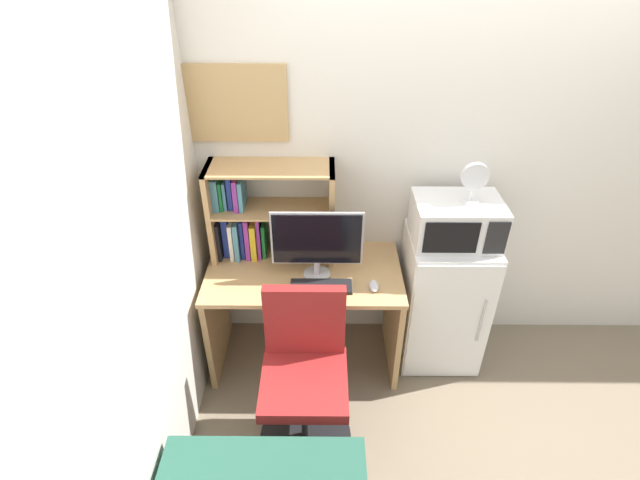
# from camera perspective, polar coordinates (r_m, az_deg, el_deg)

# --- Properties ---
(wall_back) EXTENTS (6.40, 0.04, 2.60)m
(wall_back) POSITION_cam_1_polar(r_m,az_deg,el_deg) (3.25, 22.90, 8.02)
(wall_back) COLOR silver
(wall_back) RESTS_ON ground_plane
(wall_left) EXTENTS (0.04, 4.40, 2.60)m
(wall_left) POSITION_cam_1_polar(r_m,az_deg,el_deg) (1.86, -25.63, -13.60)
(wall_left) COLOR silver
(wall_left) RESTS_ON ground_plane
(desk) EXTENTS (1.20, 0.65, 0.75)m
(desk) POSITION_cam_1_polar(r_m,az_deg,el_deg) (3.14, -1.83, -6.99)
(desk) COLOR tan
(desk) RESTS_ON ground_plane
(hutch_bookshelf) EXTENTS (0.76, 0.28, 0.61)m
(hutch_bookshelf) POSITION_cam_1_polar(r_m,az_deg,el_deg) (3.03, -7.76, 3.06)
(hutch_bookshelf) COLOR tan
(hutch_bookshelf) RESTS_ON desk
(monitor) EXTENTS (0.54, 0.16, 0.44)m
(monitor) POSITION_cam_1_polar(r_m,az_deg,el_deg) (2.82, -0.37, -0.16)
(monitor) COLOR #B7B7BC
(monitor) RESTS_ON desk
(keyboard) EXTENTS (0.36, 0.13, 0.02)m
(keyboard) POSITION_cam_1_polar(r_m,az_deg,el_deg) (2.86, 0.14, -5.48)
(keyboard) COLOR black
(keyboard) RESTS_ON desk
(computer_mouse) EXTENTS (0.06, 0.11, 0.03)m
(computer_mouse) POSITION_cam_1_polar(r_m,az_deg,el_deg) (2.87, 6.35, -5.38)
(computer_mouse) COLOR silver
(computer_mouse) RESTS_ON desk
(mini_fridge) EXTENTS (0.52, 0.51, 0.95)m
(mini_fridge) POSITION_cam_1_polar(r_m,az_deg,el_deg) (3.31, 14.16, -6.77)
(mini_fridge) COLOR white
(mini_fridge) RESTS_ON ground_plane
(microwave) EXTENTS (0.51, 0.37, 0.26)m
(microwave) POSITION_cam_1_polar(r_m,az_deg,el_deg) (2.97, 15.73, 2.18)
(microwave) COLOR silver
(microwave) RESTS_ON mini_fridge
(desk_fan) EXTENTS (0.16, 0.11, 0.24)m
(desk_fan) POSITION_cam_1_polar(r_m,az_deg,el_deg) (2.86, 17.63, 6.66)
(desk_fan) COLOR silver
(desk_fan) RESTS_ON microwave
(desk_chair) EXTENTS (0.53, 0.53, 0.97)m
(desk_chair) POSITION_cam_1_polar(r_m,az_deg,el_deg) (2.79, -1.80, -16.31)
(desk_chair) COLOR black
(desk_chair) RESTS_ON ground_plane
(wall_corkboard) EXTENTS (0.63, 0.02, 0.44)m
(wall_corkboard) POSITION_cam_1_polar(r_m,az_deg,el_deg) (2.88, -10.28, 15.44)
(wall_corkboard) COLOR tan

